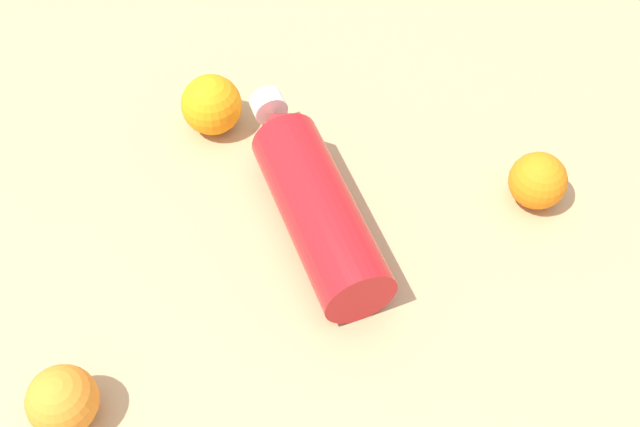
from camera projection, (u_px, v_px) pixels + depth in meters
name	position (u px, v px, depth m)	size (l,w,h in m)	color
ground_plane	(296.00, 223.00, 0.84)	(2.40, 2.40, 0.00)	tan
water_bottle	(312.00, 196.00, 0.81)	(0.29, 0.14, 0.07)	red
orange_0	(538.00, 181.00, 0.84)	(0.06, 0.06, 0.06)	orange
orange_1	(212.00, 105.00, 0.90)	(0.07, 0.07, 0.07)	orange
orange_2	(63.00, 401.00, 0.69)	(0.06, 0.06, 0.06)	orange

